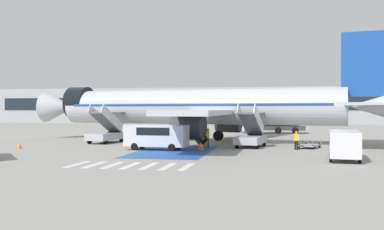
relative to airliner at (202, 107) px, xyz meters
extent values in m
plane|color=gray|center=(-2.37, 0.81, -3.79)|extent=(600.00, 600.00, 0.00)
cube|color=gold|center=(-0.66, 0.11, -3.78)|extent=(74.06, 12.80, 0.01)
cube|color=#2856A8|center=(-0.66, -11.21, -3.78)|extent=(6.11, 11.68, 0.01)
cube|color=silver|center=(-4.86, -20.76, -3.78)|extent=(0.44, 3.60, 0.01)
cube|color=silver|center=(-3.66, -20.76, -3.78)|extent=(0.44, 3.60, 0.01)
cube|color=silver|center=(-2.46, -20.76, -3.78)|extent=(0.44, 3.60, 0.01)
cube|color=silver|center=(-1.26, -20.76, -3.78)|extent=(0.44, 3.60, 0.01)
cube|color=silver|center=(-0.06, -20.76, -3.78)|extent=(0.44, 3.60, 0.01)
cube|color=silver|center=(1.14, -20.76, -3.78)|extent=(0.44, 3.60, 0.01)
cube|color=silver|center=(2.34, -20.76, -3.78)|extent=(0.44, 3.60, 0.01)
cylinder|color=#B7BCC4|center=(-0.66, 0.11, 0.04)|extent=(31.28, 8.94, 3.78)
cone|color=#B7BCC4|center=(-18.04, 3.07, 0.04)|extent=(4.72, 4.35, 3.70)
cone|color=#B7BCC4|center=(17.45, -2.97, 0.04)|extent=(6.20, 4.53, 3.63)
cylinder|color=black|center=(-15.24, 2.59, 0.51)|extent=(2.88, 4.14, 3.82)
cube|color=#19479E|center=(-0.66, 0.11, 0.23)|extent=(28.84, 8.60, 0.24)
cube|color=#B7BCC4|center=(1.07, -8.70, -0.53)|extent=(5.00, 16.17, 0.44)
cylinder|color=#38383D|center=(-0.18, -7.10, -1.91)|extent=(3.28, 2.73, 2.27)
cube|color=#B7BCC4|center=(3.89, 7.86, -0.53)|extent=(9.19, 16.67, 0.44)
cylinder|color=#38383D|center=(2.18, 6.76, -1.91)|extent=(3.28, 2.73, 2.27)
cube|color=#19479E|center=(16.62, -2.83, 4.09)|extent=(5.28, 1.24, 6.20)
cube|color=#B7BCC4|center=(15.45, -6.27, 0.23)|extent=(4.37, 6.53, 0.24)
cube|color=#B7BCC4|center=(16.66, 0.81, 0.23)|extent=(4.37, 6.53, 0.24)
cylinder|color=#38383D|center=(-11.39, 1.94, -1.85)|extent=(0.20, 0.20, 3.03)
cylinder|color=black|center=(-11.39, 1.94, -3.37)|extent=(0.88, 0.42, 0.84)
cylinder|color=#38383D|center=(0.39, -3.10, -1.88)|extent=(0.24, 0.24, 2.71)
cylinder|color=black|center=(0.39, -3.10, -3.24)|extent=(1.19, 0.78, 1.10)
cylinder|color=#38383D|center=(1.39, 2.80, -1.88)|extent=(0.24, 0.24, 2.71)
cylinder|color=black|center=(1.39, 2.80, -3.24)|extent=(1.19, 0.78, 1.10)
cube|color=#ADB2BA|center=(-9.84, -2.88, -3.09)|extent=(2.97, 5.10, 0.70)
cylinder|color=black|center=(-10.48, -1.07, -3.44)|extent=(0.33, 0.73, 0.70)
cylinder|color=black|center=(-8.64, -1.38, -3.44)|extent=(0.33, 0.73, 0.70)
cylinder|color=black|center=(-11.05, -4.38, -3.44)|extent=(0.33, 0.73, 0.70)
cylinder|color=black|center=(-9.20, -4.69, -3.44)|extent=(0.33, 0.73, 0.70)
cube|color=#4C4C51|center=(-9.84, -2.88, -1.67)|extent=(2.11, 4.34, 2.27)
cube|color=#4C4C51|center=(-9.46, -0.63, -0.60)|extent=(1.81, 1.36, 0.12)
cube|color=silver|center=(-10.60, -2.75, -1.19)|extent=(0.82, 4.47, 2.97)
cube|color=silver|center=(-9.09, -3.01, -1.19)|extent=(0.82, 4.47, 2.97)
cube|color=#ADB2BA|center=(5.48, -5.49, -3.09)|extent=(2.97, 5.10, 0.70)
cylinder|color=black|center=(4.84, -3.67, -3.44)|extent=(0.33, 0.73, 0.70)
cylinder|color=black|center=(6.68, -3.99, -3.44)|extent=(0.33, 0.73, 0.70)
cylinder|color=black|center=(4.28, -6.99, -3.44)|extent=(0.33, 0.73, 0.70)
cylinder|color=black|center=(6.12, -7.30, -3.44)|extent=(0.33, 0.73, 0.70)
cube|color=#4C4C51|center=(5.48, -5.49, -1.67)|extent=(2.11, 4.34, 2.27)
cube|color=#4C4C51|center=(5.86, -3.24, -0.60)|extent=(1.81, 1.36, 0.12)
cube|color=silver|center=(4.72, -5.36, -1.19)|extent=(0.82, 4.47, 2.97)
cube|color=silver|center=(6.24, -5.62, -1.19)|extent=(0.82, 4.47, 2.97)
cube|color=#38383D|center=(7.77, 19.99, -3.01)|extent=(8.90, 2.91, 0.60)
cube|color=silver|center=(3.48, 20.19, -2.51)|extent=(2.06, 2.46, 1.60)
cube|color=black|center=(2.51, 20.24, -2.19)|extent=(0.13, 2.00, 0.70)
cylinder|color=#B7BCC4|center=(8.16, 19.97, -1.45)|extent=(6.17, 2.80, 2.51)
cylinder|color=gold|center=(8.16, 19.97, -1.45)|extent=(0.47, 2.58, 2.56)
cylinder|color=black|center=(3.82, 18.99, -3.31)|extent=(0.97, 0.33, 0.96)
cylinder|color=black|center=(3.93, 21.36, -3.31)|extent=(0.97, 0.33, 0.96)
cylinder|color=black|center=(8.21, 18.78, -3.31)|extent=(0.97, 0.33, 0.96)
cylinder|color=black|center=(8.32, 21.15, -3.31)|extent=(0.97, 0.33, 0.96)
cylinder|color=black|center=(10.64, 18.66, -3.31)|extent=(0.97, 0.33, 0.96)
cylinder|color=black|center=(10.76, 21.04, -3.31)|extent=(0.97, 0.33, 0.96)
cube|color=silver|center=(-2.50, -9.76, -2.54)|extent=(5.57, 2.39, 1.85)
cube|color=black|center=(-2.50, -9.76, -2.13)|extent=(3.13, 2.24, 0.67)
cylinder|color=black|center=(-4.25, -10.56, -3.47)|extent=(0.65, 0.25, 0.64)
cylinder|color=black|center=(-4.11, -8.72, -3.47)|extent=(0.65, 0.25, 0.64)
cylinder|color=black|center=(-0.88, -10.80, -3.47)|extent=(0.65, 0.25, 0.64)
cylinder|color=black|center=(-0.75, -8.97, -3.47)|extent=(0.65, 0.25, 0.64)
cube|color=silver|center=(12.43, -15.33, -2.61)|extent=(2.51, 5.03, 1.72)
cube|color=black|center=(12.43, -15.33, -2.23)|extent=(2.29, 2.87, 0.62)
cylinder|color=black|center=(13.16, -16.92, -3.47)|extent=(0.27, 0.66, 0.64)
cylinder|color=black|center=(11.36, -16.71, -3.47)|extent=(0.27, 0.66, 0.64)
cylinder|color=black|center=(13.50, -13.94, -3.47)|extent=(0.27, 0.66, 0.64)
cylinder|color=black|center=(11.70, -13.74, -3.47)|extent=(0.27, 0.66, 0.64)
cube|color=gray|center=(10.81, -5.64, -3.53)|extent=(2.33, 2.97, 0.12)
cylinder|color=black|center=(11.03, -6.84, -3.59)|extent=(0.24, 0.41, 0.40)
cylinder|color=black|center=(9.84, -6.38, -3.59)|extent=(0.24, 0.41, 0.40)
cylinder|color=black|center=(11.78, -4.90, -3.59)|extent=(0.24, 0.41, 0.40)
cylinder|color=black|center=(10.59, -4.44, -3.59)|extent=(0.24, 0.41, 0.40)
cylinder|color=gray|center=(11.02, -7.00, -3.19)|extent=(0.05, 0.05, 0.55)
cylinder|color=gray|center=(9.74, -6.51, -3.19)|extent=(0.05, 0.05, 0.55)
cylinder|color=gray|center=(11.88, -4.77, -3.19)|extent=(0.05, 0.05, 0.55)
cylinder|color=gray|center=(10.60, -4.27, -3.19)|extent=(0.05, 0.05, 0.55)
cylinder|color=black|center=(9.63, -7.64, -3.39)|extent=(0.14, 0.14, 0.80)
cylinder|color=black|center=(9.46, -7.66, -3.39)|extent=(0.14, 0.14, 0.80)
cube|color=yellow|center=(9.54, -7.65, -2.67)|extent=(0.45, 0.28, 0.63)
cube|color=silver|center=(9.54, -7.65, -2.67)|extent=(0.46, 0.29, 0.06)
sphere|color=tan|center=(9.54, -7.65, -2.25)|extent=(0.22, 0.22, 0.22)
cylinder|color=#191E38|center=(1.62, -6.73, -3.35)|extent=(0.14, 0.14, 0.87)
cylinder|color=#191E38|center=(1.65, -6.89, -3.35)|extent=(0.14, 0.14, 0.87)
cube|color=yellow|center=(1.63, -6.81, -2.58)|extent=(0.29, 0.45, 0.69)
cube|color=silver|center=(1.63, -6.81, -2.58)|extent=(0.31, 0.47, 0.06)
sphere|color=#9E704C|center=(1.63, -6.81, -2.12)|extent=(0.23, 0.23, 0.23)
cone|color=orange|center=(1.25, -8.77, -3.44)|extent=(0.62, 0.62, 0.69)
cylinder|color=white|center=(1.25, -8.77, -3.41)|extent=(0.34, 0.34, 0.08)
cone|color=orange|center=(-15.08, -10.73, -3.52)|extent=(0.48, 0.48, 0.53)
cylinder|color=white|center=(-15.08, -10.73, -3.49)|extent=(0.26, 0.26, 0.06)
cone|color=orange|center=(-6.24, -7.51, -3.48)|extent=(0.56, 0.56, 0.62)
cylinder|color=white|center=(-6.24, -7.51, -3.44)|extent=(0.31, 0.31, 0.07)
cube|color=#9EA3A8|center=(-13.43, 67.38, 0.70)|extent=(104.10, 12.00, 8.98)
cube|color=#19232D|center=(-13.43, 61.33, 1.15)|extent=(99.94, 0.10, 3.14)
camera|label=1|loc=(7.62, -47.80, -0.25)|focal=42.00mm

